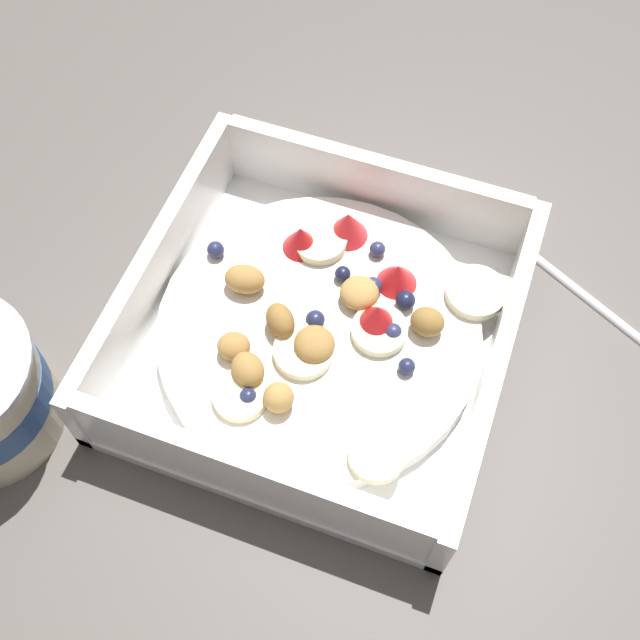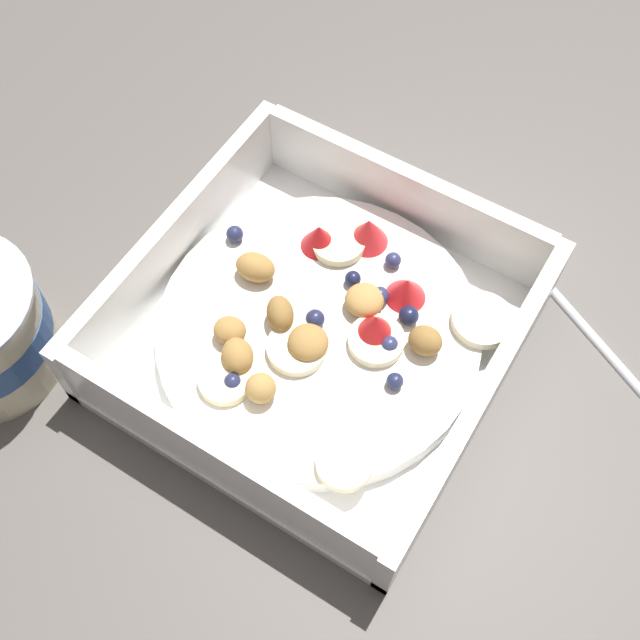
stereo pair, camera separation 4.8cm
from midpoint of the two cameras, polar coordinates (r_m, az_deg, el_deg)
name	(u,v)px [view 2 (the right image)]	position (r m, az deg, el deg)	size (l,w,h in m)	color
ground_plane	(341,357)	(0.51, 4.28, -2.95)	(2.40, 2.40, 0.00)	#56514C
fruit_bowl	(322,328)	(0.49, 2.93, -0.82)	(0.23, 0.23, 0.06)	white
spoon	(528,259)	(0.56, 17.25, 4.02)	(0.10, 0.16, 0.01)	silver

